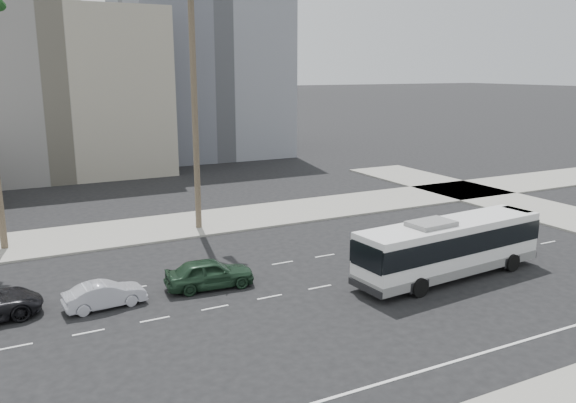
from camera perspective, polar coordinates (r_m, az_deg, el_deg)
ground at (r=33.02m, az=7.70°, el=-7.56°), size 700.00×700.00×0.00m
sidewalk_north at (r=45.95m, az=-3.36°, el=-1.46°), size 120.00×7.00×0.15m
midrise_beige_west at (r=70.54m, az=-22.73°, el=9.96°), size 24.00×18.00×18.00m
midrise_gray_center at (r=81.48m, az=-8.91°, el=13.88°), size 20.00×20.00×26.00m
civic_tower at (r=277.05m, az=-24.98°, el=17.50°), size 42.00×42.00×129.00m
highrise_right at (r=263.93m, az=-13.96°, el=17.74°), size 26.00×26.00×70.00m
highrise_far at (r=299.05m, az=-10.46°, el=16.34°), size 22.00×22.00×60.00m
city_bus at (r=33.67m, az=15.74°, el=-4.26°), size 12.28×3.68×3.48m
car_a at (r=31.44m, az=-7.79°, el=-7.07°), size 2.35×4.91×1.62m
car_b at (r=30.17m, az=-17.70°, el=-8.80°), size 1.68×4.03×1.30m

